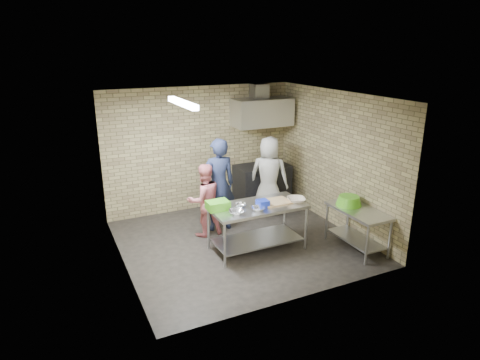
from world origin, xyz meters
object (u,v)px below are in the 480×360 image
side_counter (357,229)px  bottle_red (260,114)px  green_crate (218,205)px  man_navy (219,185)px  prep_table (257,227)px  woman_pink (204,200)px  bottle_green (276,114)px  blue_tub (263,203)px  woman_white (269,176)px  stove (262,184)px  green_basin (349,201)px

side_counter → bottle_red: size_ratio=6.67×
green_crate → man_navy: man_navy is taller
prep_table → woman_pink: bearing=123.5°
side_counter → bottle_green: size_ratio=8.00×
blue_tub → woman_white: 1.80m
bottle_green → prep_table: bearing=-125.9°
man_navy → woman_pink: (-0.35, -0.13, -0.22)m
prep_table → green_crate: green_crate is taller
blue_tub → woman_pink: woman_pink is taller
prep_table → blue_tub: bearing=-63.4°
side_counter → woman_white: 2.29m
stove → green_basin: 2.57m
stove → bottle_green: (0.45, 0.24, 1.57)m
stove → green_crate: (-1.87, -1.89, 0.46)m
green_crate → bottle_red: bearing=47.8°
green_crate → bottle_green: bearing=42.4°
bottle_red → stove: bearing=-101.8°
prep_table → blue_tub: 0.49m
stove → green_crate: size_ratio=3.22×
woman_white → bottle_red: bearing=-66.8°
bottle_red → bottle_green: size_ratio=1.20×
green_basin → woman_pink: bearing=147.0°
woman_pink → bottle_red: bearing=-148.5°
prep_table → green_crate: size_ratio=4.50×
stove → bottle_red: size_ratio=6.67×
man_navy → woman_white: man_navy is taller
man_navy → bottle_green: bearing=-146.0°
bottle_green → man_navy: bottle_green is taller
blue_tub → bottle_red: 2.86m
side_counter → woman_white: size_ratio=0.71×
prep_table → woman_pink: (-0.63, 0.96, 0.29)m
green_basin → bottle_green: 2.98m
bottle_red → prep_table: bearing=-118.6°
stove → blue_tub: 2.43m
stove → man_navy: bearing=-147.9°
bottle_green → woman_white: (-0.61, -0.83, -1.17)m
stove → green_crate: green_crate is taller
green_crate → bottle_green: 3.34m
bottle_red → woman_white: bottle_red is taller
man_navy → woman_pink: 0.43m
green_basin → bottle_red: bearing=97.9°
green_basin → man_navy: (-1.89, 1.58, 0.09)m
man_navy → woman_white: 1.34m
green_basin → woman_white: size_ratio=0.27×
woman_white → green_basin: bearing=144.2°
bottle_red → man_navy: size_ratio=0.10×
blue_tub → green_basin: 1.61m
side_counter → man_navy: (-1.91, 1.83, 0.55)m
side_counter → stove: size_ratio=1.00×
bottle_red → woman_pink: size_ratio=0.13×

